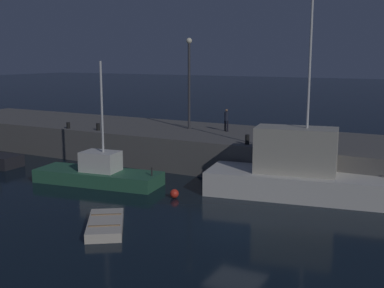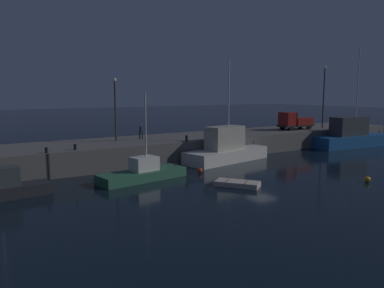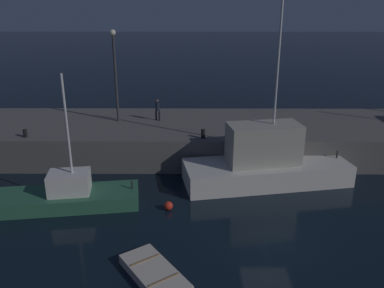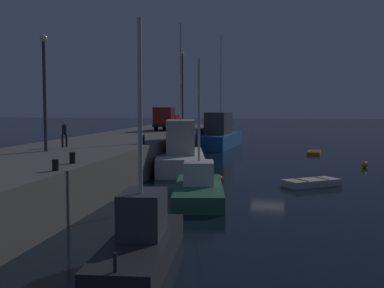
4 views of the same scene
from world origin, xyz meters
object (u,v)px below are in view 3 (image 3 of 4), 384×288
dockworker (158,109)px  bollard_east (25,133)px  lamp_post_west (115,68)px  bollard_west (203,134)px  fishing_boat_orange (68,195)px  fishing_boat_white (265,163)px  rowboat_white_mid (154,274)px  mooring_buoy_near (168,206)px

dockworker → bollard_east: dockworker is taller
lamp_post_west → bollard_west: size_ratio=10.93×
bollard_west → bollard_east: bollard_west is taller
fishing_boat_orange → dockworker: bearing=65.5°
fishing_boat_white → fishing_boat_orange: size_ratio=1.37×
rowboat_white_mid → lamp_post_west: 17.55m
mooring_buoy_near → rowboat_white_mid: bearing=-92.2°
fishing_boat_orange → mooring_buoy_near: size_ratio=16.49×
dockworker → bollard_east: size_ratio=3.10×
fishing_boat_orange → dockworker: 10.89m
fishing_boat_orange → bollard_west: bearing=33.6°
rowboat_white_mid → bollard_east: bearing=130.2°
rowboat_white_mid → mooring_buoy_near: (0.23, 5.90, 0.04)m
lamp_post_west → dockworker: size_ratio=4.13×
fishing_boat_orange → rowboat_white_mid: size_ratio=2.17×
fishing_boat_orange → dockworker: fishing_boat_orange is taller
fishing_boat_white → fishing_boat_orange: bearing=-164.8°
rowboat_white_mid → bollard_west: 12.08m
fishing_boat_white → bollard_east: (-16.20, 2.17, 1.27)m
fishing_boat_orange → mooring_buoy_near: fishing_boat_orange is taller
fishing_boat_white → bollard_east: fishing_boat_white is taller
fishing_boat_white → fishing_boat_orange: (-11.83, -3.22, -0.70)m
mooring_buoy_near → fishing_boat_orange: bearing=175.2°
fishing_boat_orange → bollard_west: (7.85, 5.22, 2.02)m
fishing_boat_orange → lamp_post_west: size_ratio=1.21×
lamp_post_west → dockworker: (3.08, 0.16, -3.15)m
dockworker → bollard_east: 9.73m
rowboat_white_mid → dockworker: size_ratio=2.30×
mooring_buoy_near → dockworker: size_ratio=0.30×
dockworker → bollard_west: (3.48, -4.40, -0.64)m
lamp_post_west → fishing_boat_orange: bearing=-97.8°
rowboat_white_mid → fishing_boat_orange: bearing=131.1°
dockworker → bollard_west: bearing=-51.6°
lamp_post_west → dockworker: 4.41m
mooring_buoy_near → dockworker: bearing=98.0°
dockworker → mooring_buoy_near: bearing=-82.0°
rowboat_white_mid → dockworker: 16.34m
bollard_east → bollard_west: bearing=-0.8°
fishing_boat_white → bollard_east: bearing=172.4°
fishing_boat_orange → mooring_buoy_near: bearing=-4.8°
rowboat_white_mid → mooring_buoy_near: mooring_buoy_near is taller
mooring_buoy_near → lamp_post_west: size_ratio=0.07×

